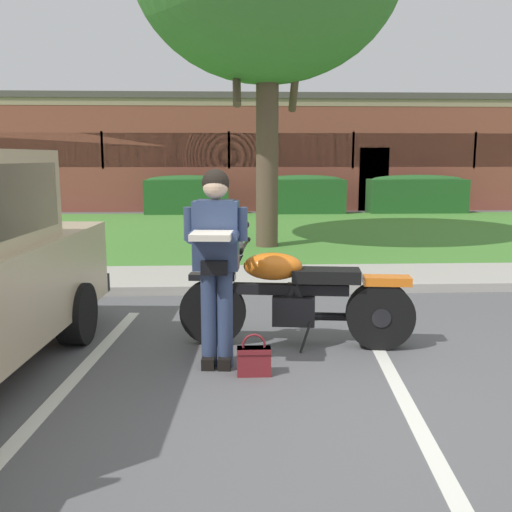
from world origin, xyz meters
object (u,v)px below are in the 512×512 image
Objects in this scene: motorcycle at (304,297)px; handbag at (254,359)px; rider_person at (216,253)px; hedge_left at (187,194)px; brick_building at (229,153)px; hedge_center_right at (417,194)px; hedge_center_left at (303,194)px.

motorcycle is 0.95m from handbag.
rider_person reaches higher than handbag.
rider_person is at bearing -84.84° from hedge_left.
rider_person is 0.07× the size of brick_building.
brick_building is at bearing 129.76° from hedge_center_right.
motorcycle is 12.71m from hedge_center_left.
hedge_left is 0.84× the size of hedge_center_right.
hedge_left is at bearing 180.00° from hedge_center_left.
hedge_left and hedge_center_right have the same top height.
handbag is (0.31, -0.21, -0.86)m from rider_person.
brick_building is (-5.91, 7.11, 1.28)m from hedge_center_right.
motorcycle is 1.31× the size of rider_person.
motorcycle is 0.87× the size of hedge_left.
brick_building reaches higher than hedge_center_right.
handbag is at bearing -125.03° from motorcycle.
brick_building reaches higher than hedge_center_left.
rider_person reaches higher than motorcycle.
handbag is at bearing -113.23° from hedge_center_right.
hedge_center_left is (3.61, 0.00, 0.00)m from hedge_left.
rider_person is 0.66× the size of hedge_center_left.
handbag is 14.53m from hedge_center_right.
hedge_left is 7.22m from hedge_center_right.
rider_person is at bearing -114.69° from hedge_center_right.
hedge_left and hedge_center_left have the same top height.
motorcycle is 0.09× the size of brick_building.
hedge_center_right is at bearing -0.00° from hedge_left.
rider_person is 0.94m from handbag.
hedge_center_left is 3.61m from hedge_center_right.
brick_building is (-0.70, 19.72, 1.44)m from motorcycle.
motorcycle is at bearing -87.98° from brick_building.
handbag is 0.14× the size of hedge_left.
rider_person reaches higher than hedge_center_left.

